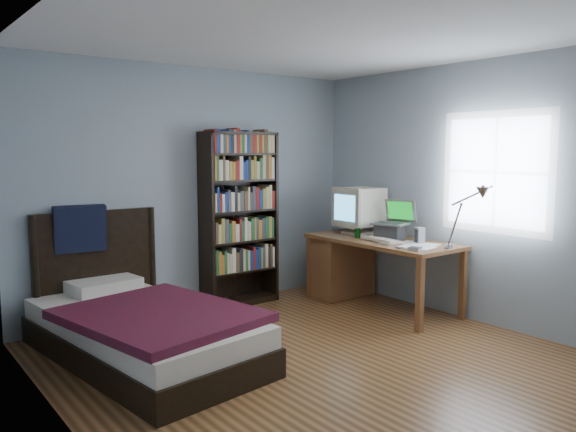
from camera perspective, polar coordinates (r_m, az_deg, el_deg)
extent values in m
plane|color=#553519|center=(4.49, 4.46, -14.95)|extent=(4.20, 4.20, 0.00)
plane|color=white|center=(4.26, 4.78, 18.13)|extent=(4.20, 4.20, 0.00)
cube|color=#909FA9|center=(5.91, -9.24, 2.69)|extent=(3.80, 0.04, 2.50)
cube|color=#909FA9|center=(3.24, -21.09, -0.94)|extent=(0.04, 4.20, 2.50)
cube|color=#909FA9|center=(5.64, 19.04, 2.23)|extent=(0.04, 4.20, 2.50)
cube|color=white|center=(5.54, 20.35, 4.17)|extent=(0.01, 1.14, 1.14)
cube|color=white|center=(5.54, 20.31, 4.17)|extent=(0.01, 1.00, 1.00)
cube|color=brown|center=(5.94, 9.51, -2.53)|extent=(0.75, 1.65, 0.04)
cube|color=brown|center=(5.28, 13.25, -7.84)|extent=(0.06, 0.06, 0.69)
cube|color=brown|center=(5.79, 17.34, -6.68)|extent=(0.06, 0.06, 0.69)
cube|color=brown|center=(6.34, 2.26, -5.21)|extent=(0.06, 0.06, 0.69)
cube|color=brown|center=(6.77, 6.49, -4.49)|extent=(0.06, 0.06, 0.69)
cube|color=brown|center=(6.43, 5.46, -5.07)|extent=(0.69, 0.40, 0.68)
cube|color=beige|center=(6.27, 7.07, -1.68)|extent=(0.29, 0.24, 0.03)
cylinder|color=beige|center=(6.26, 7.07, -1.23)|extent=(0.11, 0.11, 0.07)
cube|color=beige|center=(6.26, 7.32, 0.96)|extent=(0.44, 0.42, 0.41)
cube|color=#BFB59F|center=(6.10, 5.88, 0.84)|extent=(0.04, 0.44, 0.43)
cube|color=#42A7F0|center=(6.09, 5.76, 0.83)|extent=(0.01, 0.33, 0.28)
cube|color=#2D2D30|center=(5.94, 10.32, -1.61)|extent=(0.29, 0.32, 0.15)
cube|color=silver|center=(5.93, 10.33, -0.78)|extent=(0.34, 0.40, 0.02)
cube|color=#2D2D30|center=(5.91, 10.21, -0.69)|extent=(0.23, 0.30, 0.00)
cube|color=silver|center=(6.03, 11.38, 0.55)|extent=(0.17, 0.35, 0.24)
cube|color=#0CBF26|center=(6.02, 11.31, 0.54)|extent=(0.13, 0.28, 0.19)
cube|color=#99999E|center=(5.52, 15.99, -2.98)|extent=(0.06, 0.05, 0.04)
cylinder|color=#99999E|center=(5.45, 16.60, -0.83)|extent=(0.02, 0.14, 0.40)
cylinder|color=#99999E|center=(5.24, 18.18, 1.96)|extent=(0.17, 0.33, 0.20)
cone|color=#99999E|center=(5.09, 19.18, 2.25)|extent=(0.12, 0.12, 0.10)
cube|color=#BFB59F|center=(5.79, 9.46, -2.41)|extent=(0.21, 0.46, 0.04)
cube|color=gray|center=(5.74, 13.21, -1.93)|extent=(0.10, 0.10, 0.16)
cylinder|color=#07390F|center=(5.98, 7.08, -1.72)|extent=(0.06, 0.06, 0.11)
ellipsoid|color=silver|center=(6.11, 7.61, -1.89)|extent=(0.06, 0.11, 0.04)
cube|color=silver|center=(5.60, 9.81, -2.78)|extent=(0.08, 0.11, 0.02)
cube|color=gray|center=(5.42, 11.24, -3.14)|extent=(0.07, 0.09, 0.02)
cube|color=gray|center=(5.36, 12.79, -3.27)|extent=(0.13, 0.13, 0.02)
cube|color=black|center=(5.81, -8.30, -0.61)|extent=(0.03, 0.30, 1.84)
cube|color=black|center=(6.24, -1.89, -0.04)|extent=(0.03, 0.30, 1.84)
cube|color=black|center=(5.97, -5.07, 8.36)|extent=(0.83, 0.30, 0.03)
cube|color=black|center=(6.19, -4.89, -8.54)|extent=(0.83, 0.30, 0.06)
cube|color=black|center=(6.13, -5.69, -0.19)|extent=(0.83, 0.02, 1.84)
cube|color=olive|center=(5.99, -4.88, -0.05)|extent=(0.75, 0.22, 1.64)
cube|color=black|center=(4.74, -14.55, -12.54)|extent=(1.34, 2.29, 0.22)
cube|color=beige|center=(4.68, -14.62, -10.34)|extent=(1.30, 2.22, 0.16)
cube|color=maroon|center=(4.42, -12.90, -9.82)|extent=(1.39, 1.60, 0.07)
cube|color=beige|center=(5.40, -18.17, -6.74)|extent=(0.64, 0.45, 0.12)
cube|color=black|center=(5.54, -18.83, -5.17)|extent=(1.14, 0.05, 1.10)
cylinder|color=black|center=(5.37, -24.25, -5.76)|extent=(0.06, 0.06, 1.10)
cylinder|color=black|center=(5.71, -13.60, -4.64)|extent=(0.06, 0.06, 1.10)
cube|color=black|center=(5.40, -20.39, -1.22)|extent=(0.46, 0.20, 0.43)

